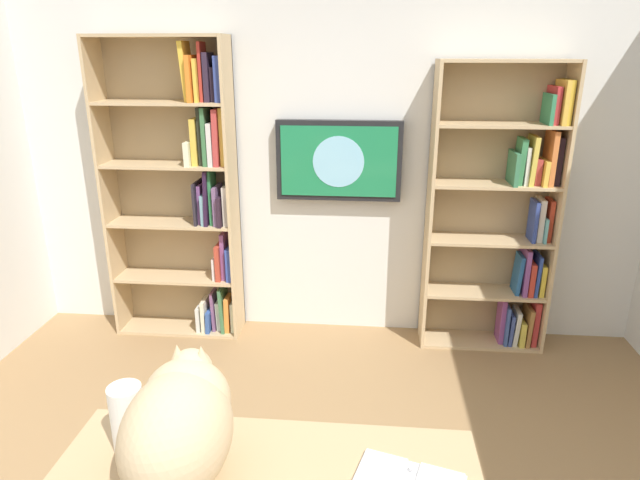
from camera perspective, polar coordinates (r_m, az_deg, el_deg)
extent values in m
cube|color=silver|center=(3.88, 1.01, 9.32)|extent=(4.52, 0.06, 2.70)
cube|color=tan|center=(3.97, 23.23, 2.50)|extent=(0.02, 0.28, 1.96)
cube|color=tan|center=(3.79, 11.31, 2.99)|extent=(0.02, 0.28, 1.96)
cube|color=tan|center=(3.99, 17.03, 3.30)|extent=(0.85, 0.01, 1.96)
cube|color=tan|center=(4.22, 16.10, -9.98)|extent=(0.80, 0.27, 0.02)
cube|color=tan|center=(4.05, 16.60, -5.17)|extent=(0.80, 0.27, 0.02)
cube|color=tan|center=(3.92, 17.13, 0.03)|extent=(0.80, 0.27, 0.02)
cube|color=tan|center=(3.81, 17.69, 5.55)|extent=(0.80, 0.27, 0.02)
cube|color=tan|center=(3.75, 18.30, 11.33)|extent=(0.80, 0.27, 0.02)
cube|color=tan|center=(3.72, 18.94, 17.25)|extent=(0.80, 0.27, 0.02)
cube|color=#BB3435|center=(4.22, 21.36, -7.87)|extent=(0.04, 0.16, 0.34)
cube|color=olive|center=(4.23, 20.71, -8.15)|extent=(0.04, 0.22, 0.28)
cube|color=gold|center=(4.24, 20.08, -8.78)|extent=(0.03, 0.21, 0.18)
cube|color=silver|center=(4.21, 19.61, -8.38)|extent=(0.04, 0.17, 0.26)
cube|color=#38498A|center=(4.22, 19.03, -8.40)|extent=(0.03, 0.22, 0.23)
cube|color=#385192|center=(4.18, 18.69, -8.16)|extent=(0.02, 0.18, 0.29)
cube|color=#854282|center=(4.18, 18.30, -7.82)|extent=(0.03, 0.15, 0.33)
cube|color=yellow|center=(4.10, 21.89, -3.66)|extent=(0.03, 0.19, 0.22)
cube|color=#284190|center=(4.07, 21.48, -3.25)|extent=(0.03, 0.19, 0.29)
cube|color=#B83528|center=(4.07, 20.95, -3.60)|extent=(0.03, 0.19, 0.24)
cube|color=#794284|center=(4.06, 20.44, -2.88)|extent=(0.03, 0.22, 0.33)
cube|color=#25588E|center=(4.05, 19.89, -3.27)|extent=(0.04, 0.16, 0.28)
cube|color=#AB3621|center=(3.98, 22.63, 1.98)|extent=(0.03, 0.15, 0.28)
cube|color=#5DA3A5|center=(3.96, 22.21, 1.09)|extent=(0.02, 0.16, 0.17)
cube|color=beige|center=(3.96, 21.81, 2.03)|extent=(0.04, 0.16, 0.29)
cube|color=#2F418C|center=(3.93, 21.29, 1.91)|extent=(0.02, 0.17, 0.28)
cube|color=black|center=(3.87, 23.39, 7.56)|extent=(0.04, 0.13, 0.31)
cube|color=orange|center=(3.85, 22.80, 7.92)|extent=(0.03, 0.20, 0.35)
cube|color=gold|center=(3.85, 22.17, 6.58)|extent=(0.03, 0.20, 0.16)
cube|color=#B33E39|center=(3.86, 21.55, 6.71)|extent=(0.04, 0.15, 0.17)
cube|color=gold|center=(3.83, 21.12, 7.78)|extent=(0.04, 0.19, 0.31)
cube|color=silver|center=(3.84, 20.51, 7.35)|extent=(0.03, 0.19, 0.24)
cube|color=#39804E|center=(3.81, 20.07, 7.74)|extent=(0.05, 0.16, 0.30)
cube|color=#377750|center=(3.80, 19.47, 7.11)|extent=(0.03, 0.23, 0.21)
cube|color=gold|center=(3.83, 24.19, 12.99)|extent=(0.02, 0.23, 0.27)
cube|color=gold|center=(3.81, 23.80, 13.01)|extent=(0.03, 0.24, 0.27)
cube|color=#C33235|center=(3.82, 23.08, 12.82)|extent=(0.03, 0.22, 0.23)
cube|color=#327E52|center=(3.79, 22.65, 12.49)|extent=(0.02, 0.21, 0.19)
cube|color=tan|center=(3.87, -9.06, 4.58)|extent=(0.02, 0.28, 2.11)
cube|color=tan|center=(4.18, -21.09, 4.61)|extent=(0.02, 0.28, 2.11)
cube|color=tan|center=(4.12, -14.68, 5.09)|extent=(0.92, 0.01, 2.11)
cube|color=tan|center=(4.37, -14.11, -8.77)|extent=(0.87, 0.27, 0.02)
cube|color=tan|center=(4.19, -14.57, -3.70)|extent=(0.87, 0.27, 0.02)
cube|color=tan|center=(4.06, -15.05, 1.76)|extent=(0.87, 0.27, 0.02)
cube|color=tan|center=(3.96, -15.57, 7.55)|extent=(0.87, 0.27, 0.02)
cube|color=tan|center=(3.90, -16.13, 13.57)|extent=(0.87, 0.27, 0.02)
cube|color=tan|center=(3.89, -16.73, 19.71)|extent=(0.87, 0.27, 0.02)
cube|color=beige|center=(4.19, -8.93, -7.75)|extent=(0.03, 0.13, 0.23)
cube|color=orange|center=(4.18, -9.51, -7.50)|extent=(0.04, 0.14, 0.27)
cube|color=#3E7047|center=(4.19, -9.97, -6.92)|extent=(0.04, 0.20, 0.35)
cube|color=silver|center=(4.24, -10.30, -7.55)|extent=(0.04, 0.14, 0.23)
cube|color=#794F79|center=(4.22, -10.92, -7.11)|extent=(0.03, 0.14, 0.31)
cube|color=#315298|center=(4.25, -11.29, -7.97)|extent=(0.04, 0.21, 0.17)
cube|color=beige|center=(4.24, -11.85, -7.53)|extent=(0.03, 0.16, 0.24)
cube|color=silver|center=(4.28, -12.24, -7.65)|extent=(0.03, 0.22, 0.19)
cube|color=#33489F|center=(4.02, -9.27, -2.30)|extent=(0.04, 0.19, 0.24)
cube|color=#84467C|center=(4.02, -9.90, -1.57)|extent=(0.03, 0.14, 0.35)
cube|color=#AF3C2A|center=(4.05, -10.32, -2.09)|extent=(0.03, 0.21, 0.26)
cube|color=silver|center=(4.07, -10.78, -2.75)|extent=(0.02, 0.16, 0.16)
cube|color=beige|center=(3.90, -9.52, 3.75)|extent=(0.03, 0.22, 0.28)
cube|color=#2A1A27|center=(3.90, -10.13, 3.18)|extent=(0.03, 0.24, 0.21)
cube|color=slate|center=(3.90, -10.60, 3.65)|extent=(0.03, 0.19, 0.27)
cube|color=#327F49|center=(3.90, -11.12, 4.42)|extent=(0.02, 0.15, 0.38)
cube|color=#27152E|center=(3.91, -11.50, 4.46)|extent=(0.04, 0.21, 0.38)
cube|color=#6A98A9|center=(3.94, -11.77, 3.31)|extent=(0.03, 0.21, 0.21)
cube|color=#824D8B|center=(3.94, -12.25, 3.70)|extent=(0.03, 0.12, 0.27)
cube|color=#252029|center=(3.96, -12.53, 3.91)|extent=(0.02, 0.23, 0.30)
cube|color=gold|center=(3.80, -9.92, 10.59)|extent=(0.03, 0.17, 0.38)
cube|color=#B03938|center=(3.79, -10.58, 10.48)|extent=(0.04, 0.18, 0.38)
cube|color=silver|center=(3.83, -11.02, 9.87)|extent=(0.03, 0.24, 0.29)
cube|color=#396D40|center=(3.83, -11.63, 10.57)|extent=(0.03, 0.21, 0.38)
cube|color=black|center=(3.83, -12.23, 10.52)|extent=(0.02, 0.13, 0.38)
cube|color=gold|center=(3.84, -12.77, 9.96)|extent=(0.04, 0.15, 0.31)
cube|color=beige|center=(3.87, -13.27, 8.86)|extent=(0.04, 0.23, 0.16)
cube|color=#314189|center=(3.76, -10.32, 16.18)|extent=(0.04, 0.20, 0.29)
cube|color=black|center=(3.78, -10.89, 15.63)|extent=(0.02, 0.15, 0.22)
cube|color=#2A1E2F|center=(3.78, -11.49, 16.28)|extent=(0.03, 0.17, 0.31)
cube|color=#B53228|center=(3.78, -12.11, 16.72)|extent=(0.02, 0.14, 0.37)
cube|color=yellow|center=(3.80, -12.46, 15.94)|extent=(0.02, 0.21, 0.27)
cube|color=orange|center=(3.79, -13.09, 16.05)|extent=(0.03, 0.23, 0.29)
cube|color=yellow|center=(3.81, -13.70, 16.66)|extent=(0.05, 0.17, 0.38)
cube|color=black|center=(3.81, 1.97, 8.24)|extent=(0.86, 0.06, 0.55)
cube|color=#1E7F4C|center=(3.78, 1.94, 8.15)|extent=(0.79, 0.01, 0.48)
cylinder|color=#8CCCEA|center=(3.77, 1.93, 8.13)|extent=(0.35, 0.00, 0.35)
ellipsoid|color=#D1B284|center=(1.78, -14.63, -18.91)|extent=(0.32, 0.45, 0.36)
ellipsoid|color=#D1B284|center=(1.83, -13.67, -15.90)|extent=(0.27, 0.25, 0.27)
sphere|color=#D1B284|center=(1.84, -13.29, -13.08)|extent=(0.14, 0.14, 0.14)
cone|color=#D1B284|center=(1.80, -12.22, -11.78)|extent=(0.06, 0.06, 0.08)
cone|color=#D1B284|center=(1.82, -14.59, -11.55)|extent=(0.06, 0.06, 0.08)
cone|color=beige|center=(1.80, -12.27, -12.01)|extent=(0.03, 0.03, 0.05)
cone|color=beige|center=(1.82, -14.64, -11.78)|extent=(0.03, 0.03, 0.05)
cube|color=white|center=(1.86, 6.13, -23.52)|extent=(0.20, 0.25, 0.01)
cube|color=white|center=(1.85, 6.14, -23.32)|extent=(0.19, 0.24, 0.01)
cylinder|color=silver|center=(1.88, 9.58, -22.41)|extent=(0.02, 0.02, 0.01)
cylinder|color=white|center=(1.99, -19.39, -17.07)|extent=(0.11, 0.11, 0.23)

